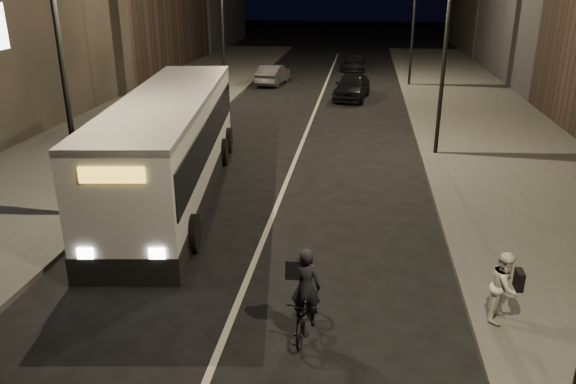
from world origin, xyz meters
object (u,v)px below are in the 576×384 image
(city_bus, at_px, (171,141))
(car_mid, at_px, (273,74))
(streetlight_left_far, at_px, (226,6))
(cyclist_on_bicycle, at_px, (306,305))
(streetlight_left_near, at_px, (68,36))
(car_near, at_px, (352,86))
(car_far, at_px, (355,62))
(streetlight_right_mid, at_px, (441,19))
(pedestrian_woman, at_px, (504,286))
(streetlight_right_far, at_px, (411,2))

(city_bus, distance_m, car_mid, 21.08)
(streetlight_left_far, relative_size, cyclist_on_bicycle, 4.07)
(streetlight_left_near, xyz_separation_m, city_bus, (1.73, 2.55, -3.54))
(city_bus, bearing_deg, car_mid, 82.46)
(streetlight_left_near, distance_m, cyclist_on_bicycle, 9.71)
(streetlight_left_far, relative_size, city_bus, 0.64)
(streetlight_left_near, bearing_deg, car_mid, 85.77)
(streetlight_left_near, bearing_deg, car_near, 69.51)
(car_near, bearing_deg, streetlight_left_near, -103.62)
(streetlight_left_near, bearing_deg, city_bus, 55.78)
(city_bus, bearing_deg, streetlight_left_near, -131.73)
(car_far, bearing_deg, car_near, -89.44)
(streetlight_left_far, bearing_deg, streetlight_right_mid, -43.16)
(streetlight_right_mid, relative_size, pedestrian_woman, 5.37)
(cyclist_on_bicycle, bearing_deg, car_far, 94.34)
(streetlight_left_far, bearing_deg, city_bus, -83.60)
(streetlight_right_far, height_order, streetlight_left_near, same)
(streetlight_left_far, distance_m, car_mid, 7.50)
(streetlight_right_mid, relative_size, cyclist_on_bicycle, 4.07)
(cyclist_on_bicycle, bearing_deg, streetlight_left_near, 149.49)
(streetlight_left_near, xyz_separation_m, streetlight_left_far, (0.00, 18.00, 0.00))
(streetlight_right_far, relative_size, car_near, 1.80)
(streetlight_left_near, relative_size, city_bus, 0.64)
(streetlight_left_far, xyz_separation_m, car_near, (7.23, 1.35, -4.59))
(city_bus, height_order, pedestrian_woman, city_bus)
(streetlight_right_mid, relative_size, streetlight_left_near, 1.00)
(streetlight_right_mid, height_order, city_bus, streetlight_right_mid)
(streetlight_right_far, xyz_separation_m, car_far, (-3.54, 7.06, -4.73))
(pedestrian_woman, bearing_deg, car_far, 30.21)
(streetlight_right_far, relative_size, streetlight_left_far, 1.00)
(streetlight_right_mid, xyz_separation_m, pedestrian_woman, (0.27, -12.05, -4.44))
(streetlight_right_far, bearing_deg, streetlight_left_near, -113.96)
(cyclist_on_bicycle, distance_m, pedestrian_woman, 4.07)
(streetlight_left_near, relative_size, car_near, 1.80)
(streetlight_right_far, bearing_deg, car_far, 116.63)
(streetlight_right_mid, xyz_separation_m, cyclist_on_bicycle, (-3.71, -12.89, -4.70))
(car_mid, bearing_deg, streetlight_right_far, -170.30)
(city_bus, distance_m, car_near, 17.71)
(car_near, xyz_separation_m, car_mid, (-5.49, 4.24, -0.09))
(streetlight_right_mid, distance_m, streetlight_left_far, 14.62)
(pedestrian_woman, xyz_separation_m, car_far, (-3.81, 35.11, -0.28))
(pedestrian_woman, height_order, car_near, pedestrian_woman)
(streetlight_left_far, height_order, car_near, streetlight_left_far)
(car_mid, relative_size, car_far, 0.94)
(pedestrian_woman, bearing_deg, streetlight_left_far, 50.39)
(streetlight_right_far, relative_size, car_mid, 1.99)
(pedestrian_woman, bearing_deg, city_bus, 78.38)
(city_bus, relative_size, car_mid, 3.09)
(car_mid, bearing_deg, city_bus, 97.04)
(streetlight_right_mid, xyz_separation_m, car_near, (-3.43, 11.35, -4.59))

